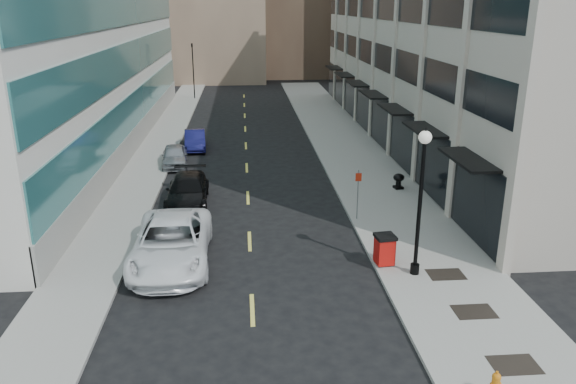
{
  "coord_description": "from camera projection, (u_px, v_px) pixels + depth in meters",
  "views": [
    {
      "loc": [
        -0.14,
        -15.37,
        10.2
      ],
      "look_at": [
        1.81,
        8.84,
        2.02
      ],
      "focal_mm": 35.0,
      "sensor_mm": 36.0,
      "label": 1
    }
  ],
  "objects": [
    {
      "name": "ground",
      "position": [
        254.0,
        342.0,
        17.79
      ],
      "size": [
        160.0,
        160.0,
        0.0
      ],
      "primitive_type": "plane",
      "color": "black",
      "rests_on": "ground"
    },
    {
      "name": "building_left",
      "position": [
        12.0,
        7.0,
        38.89
      ],
      "size": [
        16.14,
        46.0,
        20.0
      ],
      "color": "silver",
      "rests_on": "ground"
    },
    {
      "name": "road_centerline",
      "position": [
        247.0,
        181.0,
        33.85
      ],
      "size": [
        0.15,
        68.2,
        0.01
      ],
      "color": "#D8CC4C",
      "rests_on": "ground"
    },
    {
      "name": "sidewalk_right",
      "position": [
        360.0,
        164.0,
        37.23
      ],
      "size": [
        5.0,
        80.0,
        0.15
      ],
      "primitive_type": "cube",
      "color": "gray",
      "rests_on": "ground"
    },
    {
      "name": "car_silver_sedan",
      "position": [
        175.0,
        156.0,
        36.88
      ],
      "size": [
        2.0,
        4.18,
        1.38
      ],
      "primitive_type": "imported",
      "rotation": [
        0.0,
        0.0,
        0.09
      ],
      "color": "#909498",
      "rests_on": "ground"
    },
    {
      "name": "urn_planter",
      "position": [
        399.0,
        180.0,
        31.94
      ],
      "size": [
        0.63,
        0.63,
        0.88
      ],
      "rotation": [
        0.0,
        0.0,
        0.2
      ],
      "color": "black",
      "rests_on": "sidewalk_right"
    },
    {
      "name": "skyline_stone",
      "position": [
        371.0,
        5.0,
        78.32
      ],
      "size": [
        10.0,
        14.0,
        20.0
      ],
      "primitive_type": "cube",
      "color": "#B2A797",
      "rests_on": "ground"
    },
    {
      "name": "building_right",
      "position": [
        471.0,
        21.0,
        41.71
      ],
      "size": [
        15.3,
        46.5,
        18.25
      ],
      "color": "#B2A797",
      "rests_on": "ground"
    },
    {
      "name": "grate_near",
      "position": [
        514.0,
        365.0,
        16.43
      ],
      "size": [
        1.4,
        1.0,
        0.01
      ],
      "primitive_type": "cube",
      "color": "black",
      "rests_on": "sidewalk_right"
    },
    {
      "name": "traffic_signal",
      "position": [
        192.0,
        47.0,
        60.89
      ],
      "size": [
        0.66,
        0.66,
        6.98
      ],
      "color": "black",
      "rests_on": "ground"
    },
    {
      "name": "lamppost",
      "position": [
        421.0,
        191.0,
        20.91
      ],
      "size": [
        0.49,
        0.49,
        5.84
      ],
      "color": "black",
      "rests_on": "sidewalk_right"
    },
    {
      "name": "sidewalk_left",
      "position": [
        146.0,
        169.0,
        36.16
      ],
      "size": [
        3.0,
        80.0,
        0.15
      ],
      "primitive_type": "cube",
      "color": "gray",
      "rests_on": "ground"
    },
    {
      "name": "car_black_pickup",
      "position": [
        188.0,
        191.0,
        29.81
      ],
      "size": [
        2.2,
        5.27,
        1.52
      ],
      "primitive_type": "imported",
      "rotation": [
        0.0,
        0.0,
        0.01
      ],
      "color": "black",
      "rests_on": "ground"
    },
    {
      "name": "grate_far",
      "position": [
        446.0,
        274.0,
        21.91
      ],
      "size": [
        1.4,
        1.0,
        0.01
      ],
      "primitive_type": "cube",
      "color": "black",
      "rests_on": "sidewalk_right"
    },
    {
      "name": "grate_mid",
      "position": [
        474.0,
        312.0,
        19.26
      ],
      "size": [
        1.4,
        1.0,
        0.01
      ],
      "primitive_type": "cube",
      "color": "black",
      "rests_on": "sidewalk_right"
    },
    {
      "name": "car_white_van",
      "position": [
        172.0,
        243.0,
        22.92
      ],
      "size": [
        3.14,
        6.67,
        1.84
      ],
      "primitive_type": "imported",
      "rotation": [
        0.0,
        0.0,
        0.01
      ],
      "color": "white",
      "rests_on": "ground"
    },
    {
      "name": "sign_post",
      "position": [
        358.0,
        188.0,
        27.07
      ],
      "size": [
        0.29,
        0.07,
        2.51
      ],
      "rotation": [
        0.0,
        0.0,
        -0.06
      ],
      "color": "slate",
      "rests_on": "sidewalk_right"
    },
    {
      "name": "trash_bin",
      "position": [
        385.0,
        248.0,
        22.59
      ],
      "size": [
        0.87,
        0.93,
        1.27
      ],
      "rotation": [
        0.0,
        0.0,
        0.12
      ],
      "color": "#B3100B",
      "rests_on": "sidewalk_right"
    },
    {
      "name": "car_blue_sedan",
      "position": [
        195.0,
        140.0,
        41.18
      ],
      "size": [
        1.81,
        4.3,
        1.38
      ],
      "primitive_type": "imported",
      "rotation": [
        0.0,
        0.0,
        0.08
      ],
      "color": "#151651",
      "rests_on": "ground"
    }
  ]
}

